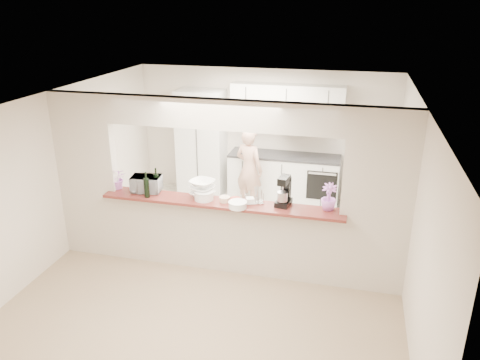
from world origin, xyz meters
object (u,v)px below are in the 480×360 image
(toaster_oven, at_px, (146,184))
(stand_mixer, at_px, (284,192))
(person, at_px, (249,170))
(refrigerator, at_px, (371,167))

(toaster_oven, distance_m, stand_mixer, 2.00)
(stand_mixer, xyz_separation_m, person, (-0.97, 2.14, -0.51))
(toaster_oven, bearing_deg, stand_mixer, -8.02)
(refrigerator, bearing_deg, toaster_oven, -140.91)
(stand_mixer, distance_m, person, 2.40)
(person, bearing_deg, toaster_oven, 86.76)
(toaster_oven, xyz_separation_m, stand_mixer, (2.00, 0.01, 0.07))
(refrigerator, distance_m, person, 2.22)
(person, bearing_deg, refrigerator, -145.97)
(refrigerator, xyz_separation_m, person, (-2.17, -0.45, -0.08))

